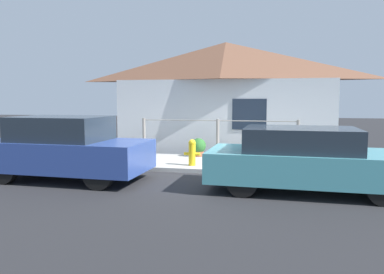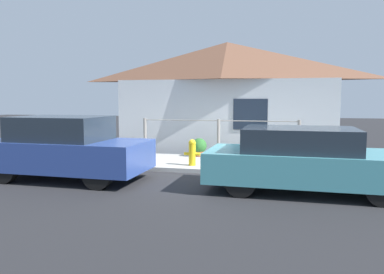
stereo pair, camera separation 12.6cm
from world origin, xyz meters
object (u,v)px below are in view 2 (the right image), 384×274
Objects in this scene: car_left at (66,148)px; fire_hydrant at (192,152)px; potted_plant_by_fence at (119,149)px; potted_plant_near_hydrant at (199,147)px; car_right at (305,160)px.

fire_hydrant is at bearing 36.92° from car_left.
car_left reaches higher than fire_hydrant.
car_left is 2.74m from potted_plant_by_fence.
car_left is 5.39× the size of fire_hydrant.
potted_plant_near_hydrant is (2.49, 3.45, -0.33)m from car_left.
car_right is at bearing -49.96° from potted_plant_near_hydrant.
potted_plant_near_hydrant is (-2.90, 3.45, -0.25)m from car_right.
potted_plant_near_hydrant is at bearing 17.55° from potted_plant_by_fence.
car_right is 4.52m from potted_plant_near_hydrant.
fire_hydrant is at bearing -85.19° from potted_plant_near_hydrant.
car_left is 7.68× the size of potted_plant_by_fence.
car_right reaches higher than potted_plant_by_fence.
car_left is 0.93× the size of car_right.
potted_plant_by_fence is (0.13, 2.71, -0.38)m from car_left.
potted_plant_near_hydrant is at bearing 94.81° from fire_hydrant.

